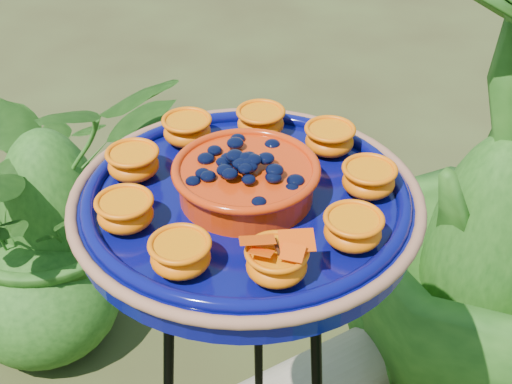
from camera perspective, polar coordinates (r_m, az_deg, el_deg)
feeder_dish at (r=0.97m, az=-0.78°, el=-0.43°), size 0.51×0.51×0.11m
driftwood_log at (r=1.89m, az=6.41°, el=-14.37°), size 0.54×0.43×0.18m
shrub_back_left at (r=2.01m, az=-16.10°, el=-0.44°), size 0.93×0.91×0.78m
shrub_back_right at (r=1.70m, az=18.69°, el=-0.86°), size 0.74×0.74×1.15m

